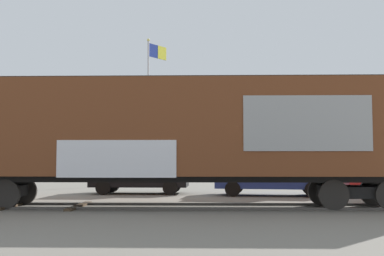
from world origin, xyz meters
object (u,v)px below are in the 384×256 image
object	(u,v)px
flagpole	(152,90)
parked_car_black	(139,173)
freight_car	(170,131)
parked_car_blue	(271,174)

from	to	relation	value
flagpole	parked_car_black	bearing A→B (deg)	-83.62
freight_car	flagpole	size ratio (longest dim) A/B	1.90
freight_car	parked_car_black	bearing A→B (deg)	111.22
flagpole	parked_car_blue	distance (m)	11.64
freight_car	parked_car_black	distance (m)	6.47
parked_car_black	parked_car_blue	size ratio (longest dim) A/B	0.90
freight_car	parked_car_blue	bearing A→B (deg)	55.95
parked_car_black	parked_car_blue	bearing A→B (deg)	-5.67
parked_car_black	flagpole	bearing A→B (deg)	96.38
freight_car	parked_car_black	xyz separation A→B (m)	(-2.28, 5.86, -1.54)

